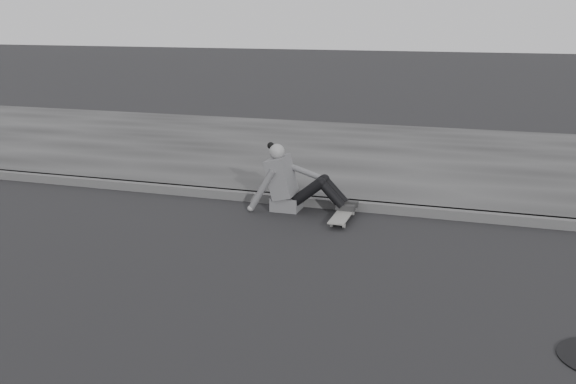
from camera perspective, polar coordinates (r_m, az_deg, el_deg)
name	(u,v)px	position (r m, az deg, el deg)	size (l,w,h in m)	color
ground	(172,271)	(6.48, -10.24, -6.97)	(80.00, 80.00, 0.00)	black
curb	(260,197)	(8.70, -2.46, -0.45)	(24.00, 0.16, 0.12)	#494949
sidewalk	(318,153)	(11.50, 2.64, 3.51)	(24.00, 6.00, 0.12)	#333333
skateboard	(343,215)	(7.90, 4.88, -2.08)	(0.20, 0.78, 0.09)	gray
seated_woman	(291,183)	(8.22, 0.31, 0.79)	(1.38, 0.46, 0.88)	#575759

